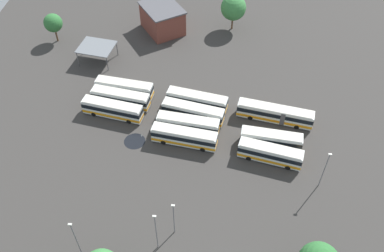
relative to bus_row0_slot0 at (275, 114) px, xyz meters
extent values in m
plane|color=#383533|center=(16.58, 2.65, -1.86)|extent=(111.78, 111.78, 0.00)
cube|color=silver|center=(0.05, -0.01, -0.02)|extent=(15.31, 5.36, 3.07)
cube|color=beige|center=(0.05, -0.01, 1.58)|extent=(14.68, 5.05, 0.14)
cube|color=black|center=(0.05, -0.01, 0.47)|extent=(15.39, 5.41, 0.98)
cube|color=orange|center=(0.05, -0.01, -0.88)|extent=(15.39, 5.41, 0.61)
cube|color=black|center=(7.48, -1.44, 0.57)|extent=(0.45, 2.06, 1.13)
cube|color=#47474C|center=(-1.58, 0.30, -0.02)|extent=(1.38, 2.72, 2.95)
cylinder|color=black|center=(4.87, 0.26, -1.36)|extent=(1.04, 0.48, 1.00)
cylinder|color=black|center=(4.43, -2.05, -1.36)|extent=(1.04, 0.48, 1.00)
cylinder|color=black|center=(-4.32, 2.03, -1.36)|extent=(1.04, 0.48, 1.00)
cylinder|color=black|center=(-4.77, -0.28, -1.36)|extent=(1.04, 0.48, 1.00)
cube|color=silver|center=(1.14, 7.03, -0.02)|extent=(11.69, 3.82, 3.07)
cube|color=beige|center=(1.14, 7.03, 1.58)|extent=(11.21, 3.57, 0.14)
cube|color=black|center=(1.14, 7.03, 0.47)|extent=(11.75, 3.87, 0.98)
cube|color=orange|center=(1.14, 7.03, -0.88)|extent=(11.75, 3.87, 0.61)
cube|color=black|center=(6.85, 6.38, 0.57)|extent=(0.29, 2.08, 1.13)
cylinder|color=black|center=(4.80, 7.79, -1.36)|extent=(1.03, 0.41, 1.00)
cylinder|color=black|center=(4.54, 5.46, -1.36)|extent=(1.03, 0.41, 1.00)
cylinder|color=black|center=(-2.27, 8.59, -1.36)|extent=(1.03, 0.41, 1.00)
cylinder|color=black|center=(-2.53, 6.26, -1.36)|extent=(1.03, 0.41, 1.00)
cube|color=silver|center=(1.47, 10.54, -0.02)|extent=(11.97, 5.04, 3.07)
cube|color=beige|center=(1.47, 10.54, 1.58)|extent=(11.47, 4.74, 0.14)
cube|color=black|center=(1.47, 10.54, 0.47)|extent=(12.04, 5.09, 0.98)
cube|color=orange|center=(1.47, 10.54, -0.88)|extent=(12.04, 5.09, 0.61)
cube|color=black|center=(7.19, 9.26, 0.57)|extent=(0.51, 2.05, 1.13)
cylinder|color=black|center=(5.26, 10.90, -1.36)|extent=(1.04, 0.51, 1.00)
cylinder|color=black|center=(4.75, 8.61, -1.36)|extent=(1.04, 0.51, 1.00)
cylinder|color=black|center=(-1.82, 12.48, -1.36)|extent=(1.04, 0.51, 1.00)
cylinder|color=black|center=(-2.33, 10.19, -1.36)|extent=(1.04, 0.51, 1.00)
cube|color=silver|center=(15.96, -2.53, -0.02)|extent=(12.83, 5.02, 3.07)
cube|color=beige|center=(15.96, -2.53, 1.58)|extent=(12.30, 4.72, 0.14)
cube|color=black|center=(15.96, -2.53, 0.47)|extent=(12.90, 5.07, 0.98)
cube|color=orange|center=(15.96, -2.53, -0.88)|extent=(12.90, 5.07, 0.61)
cube|color=black|center=(22.13, -3.79, 0.57)|extent=(0.48, 2.06, 1.13)
cylinder|color=black|center=(20.01, -2.16, -1.36)|extent=(1.04, 0.49, 1.00)
cylinder|color=black|center=(19.54, -4.46, -1.36)|extent=(1.04, 0.49, 1.00)
cylinder|color=black|center=(12.38, -0.60, -1.36)|extent=(1.04, 0.49, 1.00)
cylinder|color=black|center=(11.91, -2.90, -1.36)|extent=(1.04, 0.49, 1.00)
cube|color=silver|center=(16.51, 0.99, -0.02)|extent=(12.77, 5.17, 3.07)
cube|color=beige|center=(16.51, 0.99, 1.58)|extent=(12.24, 4.86, 0.14)
cube|color=black|center=(16.51, 0.99, 0.47)|extent=(12.84, 5.22, 0.98)
cube|color=orange|center=(16.51, 0.99, -0.88)|extent=(12.84, 5.22, 0.61)
cube|color=black|center=(22.63, -0.36, 0.57)|extent=(0.51, 2.06, 1.13)
cylinder|color=black|center=(20.55, 1.30, -1.36)|extent=(1.04, 0.51, 1.00)
cylinder|color=black|center=(20.05, -0.99, -1.36)|extent=(1.04, 0.51, 1.00)
cylinder|color=black|center=(12.97, 2.96, -1.36)|extent=(1.04, 0.51, 1.00)
cylinder|color=black|center=(12.47, 0.67, -1.36)|extent=(1.04, 0.51, 1.00)
cube|color=silver|center=(17.20, 4.46, -0.02)|extent=(12.41, 4.05, 3.07)
cube|color=beige|center=(17.20, 4.46, 1.58)|extent=(11.90, 3.78, 0.14)
cube|color=black|center=(17.20, 4.46, 0.47)|extent=(12.48, 4.09, 0.98)
cube|color=orange|center=(17.20, 4.46, -0.88)|extent=(12.48, 4.09, 0.61)
cube|color=black|center=(23.26, 3.70, 0.57)|extent=(0.32, 2.08, 1.13)
cylinder|color=black|center=(21.09, 5.15, -1.36)|extent=(1.03, 0.42, 1.00)
cylinder|color=black|center=(20.80, 2.82, -1.36)|extent=(1.03, 0.42, 1.00)
cylinder|color=black|center=(13.59, 6.09, -1.36)|extent=(1.03, 0.42, 1.00)
cylinder|color=black|center=(13.30, 3.76, -1.36)|extent=(1.03, 0.42, 1.00)
cube|color=silver|center=(17.59, 7.78, -0.02)|extent=(12.75, 4.37, 3.07)
cube|color=beige|center=(17.59, 7.78, 1.58)|extent=(12.23, 4.09, 0.14)
cube|color=black|center=(17.59, 7.78, 0.47)|extent=(12.82, 4.41, 0.98)
cube|color=orange|center=(17.59, 7.78, -0.88)|extent=(12.82, 4.41, 0.61)
cube|color=black|center=(23.80, 6.85, 0.57)|extent=(0.37, 2.08, 1.13)
cylinder|color=black|center=(21.60, 8.37, -1.36)|extent=(1.03, 0.44, 1.00)
cylinder|color=black|center=(21.26, 6.05, -1.36)|extent=(1.03, 0.44, 1.00)
cylinder|color=black|center=(13.93, 9.51, -1.36)|extent=(1.03, 0.44, 1.00)
cylinder|color=black|center=(13.58, 7.19, -1.36)|extent=(1.03, 0.44, 1.00)
cube|color=silver|center=(31.75, -5.06, -0.02)|extent=(12.54, 4.22, 3.07)
cube|color=beige|center=(31.75, -5.06, 1.58)|extent=(12.02, 3.95, 0.14)
cube|color=black|center=(31.75, -5.06, 0.47)|extent=(12.60, 4.26, 0.98)
cube|color=orange|center=(31.75, -5.06, -0.88)|extent=(12.60, 4.26, 0.61)
cube|color=black|center=(37.86, -5.90, 0.57)|extent=(0.35, 2.08, 1.13)
cylinder|color=black|center=(35.69, -4.42, -1.36)|extent=(1.03, 0.43, 1.00)
cylinder|color=black|center=(35.37, -6.74, -1.36)|extent=(1.03, 0.43, 1.00)
cylinder|color=black|center=(28.13, -3.37, -1.36)|extent=(1.03, 0.43, 1.00)
cylinder|color=black|center=(27.81, -5.69, -1.36)|extent=(1.03, 0.43, 1.00)
cube|color=silver|center=(31.92, -1.84, -0.02)|extent=(12.45, 4.52, 3.07)
cube|color=beige|center=(31.92, -1.84, 1.58)|extent=(11.94, 4.24, 0.14)
cube|color=black|center=(31.92, -1.84, 0.47)|extent=(12.52, 4.57, 0.98)
cube|color=orange|center=(31.92, -1.84, -0.88)|extent=(12.52, 4.57, 0.61)
cube|color=black|center=(37.95, -2.84, 0.57)|extent=(0.40, 2.07, 1.13)
cylinder|color=black|center=(35.84, -1.30, -1.36)|extent=(1.04, 0.46, 1.00)
cylinder|color=black|center=(35.46, -3.61, -1.36)|extent=(1.04, 0.46, 1.00)
cylinder|color=black|center=(28.38, -0.06, -1.36)|extent=(1.04, 0.46, 1.00)
cylinder|color=black|center=(28.00, -2.37, -1.36)|extent=(1.04, 0.46, 1.00)
cube|color=silver|center=(32.87, 1.57, -0.02)|extent=(12.69, 4.82, 3.07)
cube|color=beige|center=(32.87, 1.57, 1.58)|extent=(12.16, 4.52, 0.14)
cube|color=black|center=(32.87, 1.57, 0.47)|extent=(12.76, 4.87, 0.98)
cube|color=orange|center=(32.87, 1.57, -0.88)|extent=(12.76, 4.87, 0.61)
cube|color=black|center=(38.99, 0.41, 0.57)|extent=(0.45, 2.07, 1.13)
cylinder|color=black|center=(36.88, 2.01, -1.36)|extent=(1.04, 0.48, 1.00)
cylinder|color=black|center=(36.44, -0.30, -1.36)|extent=(1.04, 0.48, 1.00)
cylinder|color=black|center=(29.30, 3.44, -1.36)|extent=(1.04, 0.48, 1.00)
cylinder|color=black|center=(28.87, 1.13, -1.36)|extent=(1.04, 0.48, 1.00)
cube|color=brown|center=(26.93, -30.34, 1.27)|extent=(12.38, 12.94, 6.26)
cube|color=#4C4C51|center=(26.93, -30.34, 4.58)|extent=(13.12, 13.72, 0.36)
cube|color=black|center=(29.78, -34.56, -0.76)|extent=(1.53, 1.06, 2.20)
cube|color=slate|center=(40.42, -16.51, 1.91)|extent=(8.90, 7.81, 0.20)
cylinder|color=#59595B|center=(44.52, -14.15, -0.03)|extent=(0.20, 0.20, 3.67)
cylinder|color=#59595B|center=(43.53, -20.07, -0.03)|extent=(0.20, 0.20, 3.67)
cylinder|color=#59595B|center=(37.30, -12.95, -0.03)|extent=(0.20, 0.20, 3.67)
cylinder|color=#59595B|center=(36.31, -18.87, -0.03)|extent=(0.20, 0.20, 3.67)
cylinder|color=slate|center=(19.57, 29.77, 2.62)|extent=(0.16, 0.16, 8.97)
cube|color=silver|center=(19.57, 29.77, 7.29)|extent=(0.56, 0.28, 0.20)
cylinder|color=slate|center=(17.28, 26.93, 1.95)|extent=(0.16, 0.16, 7.63)
cube|color=silver|center=(17.28, 26.93, 5.95)|extent=(0.56, 0.28, 0.20)
cylinder|color=slate|center=(31.36, 31.70, 2.29)|extent=(0.16, 0.16, 8.30)
cube|color=silver|center=(31.36, 31.70, 6.62)|extent=(0.56, 0.28, 0.20)
cylinder|color=slate|center=(-7.08, 15.59, 2.35)|extent=(0.16, 0.16, 8.42)
cube|color=silver|center=(-7.08, 15.59, 6.74)|extent=(0.56, 0.28, 0.20)
cylinder|color=brown|center=(52.53, -23.32, -0.24)|extent=(0.44, 0.44, 3.23)
sphere|color=#2D6B33|center=(52.53, -23.32, 3.27)|extent=(4.47, 4.47, 4.47)
cylinder|color=brown|center=(9.28, -32.51, -0.17)|extent=(0.44, 0.44, 3.38)
sphere|color=#387A3D|center=(9.28, -32.51, 4.21)|extent=(6.33, 6.33, 6.33)
cylinder|color=black|center=(4.22, -3.63, -1.86)|extent=(2.51, 2.51, 0.01)
cylinder|color=black|center=(27.29, 8.17, -1.86)|extent=(4.18, 4.18, 0.01)
camera|label=1|loc=(11.55, 60.19, 58.57)|focal=38.72mm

